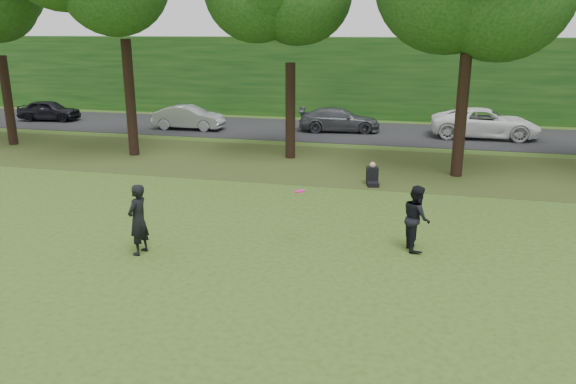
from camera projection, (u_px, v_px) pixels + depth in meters
The scene contains 9 objects.
ground at pixel (276, 314), 11.21m from camera, with size 120.00×120.00×0.00m, color #324E18.
leaf_litter at pixel (355, 166), 23.34m from camera, with size 60.00×7.00×0.01m, color #3E3516.
street at pixel (373, 133), 30.80m from camera, with size 70.00×7.00×0.02m, color black.
far_hedge at pixel (384, 78), 35.71m from camera, with size 70.00×3.00×5.00m, color #123F13.
player_left at pixel (138, 220), 14.00m from camera, with size 0.66×0.43×1.82m, color black.
player_right at pixel (416, 218), 14.30m from camera, with size 0.83×0.65×1.71m, color black.
parked_cars at pixel (379, 121), 30.16m from camera, with size 39.17×3.20×1.51m.
frisbee at pixel (300, 191), 14.26m from camera, with size 0.29×0.29×0.07m.
seated_person at pixel (372, 176), 20.47m from camera, with size 0.55×0.80×0.83m.
Camera 1 is at (2.61, -9.74, 5.48)m, focal length 35.00 mm.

